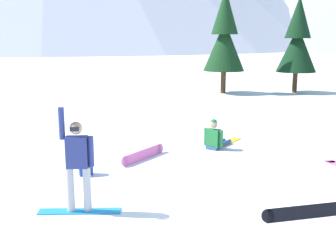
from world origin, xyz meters
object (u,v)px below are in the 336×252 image
Objects in this scene: pine_tree_slender at (224,37)px; loose_snowboard_far_spare at (306,211)px; pine_tree_twin at (297,41)px; snowboarder_foreground at (78,164)px; backpack_blue at (86,167)px; loose_snowboard_near_right at (143,154)px; snowboarder_midground at (216,138)px.

loose_snowboard_far_spare is at bearing -82.54° from pine_tree_slender.
snowboarder_foreground is at bearing -107.87° from pine_tree_twin.
snowboarder_foreground is 0.36× the size of pine_tree_twin.
pine_tree_slender is at bearing 83.97° from snowboarder_foreground.
pine_tree_twin is at bearing 68.09° from backpack_blue.
pine_tree_twin is (5.84, 15.61, 2.99)m from loose_snowboard_near_right.
loose_snowboard_far_spare is at bearing -18.55° from backpack_blue.
snowboarder_foreground is 2.37m from backpack_blue.
loose_snowboard_far_spare is at bearing 6.38° from snowboarder_foreground.
pine_tree_slender is 4.43m from pine_tree_twin.
pine_tree_slender reaches higher than pine_tree_twin.
snowboarder_foreground reaches higher than loose_snowboard_far_spare.
snowboarder_midground is 2.48m from loose_snowboard_near_right.
snowboarder_foreground is at bearing -96.03° from pine_tree_slender.
snowboarder_foreground is 20.41m from pine_tree_twin.
pine_tree_twin is (4.30, 1.03, -0.22)m from pine_tree_slender.
loose_snowboard_far_spare is 5.21m from backpack_blue.
backpack_blue is 18.75m from pine_tree_twin.
pine_tree_slender is (-2.33, 17.81, 3.22)m from loose_snowboard_far_spare.
pine_tree_slender is at bearing 80.81° from backpack_blue.
pine_tree_slender reaches higher than backpack_blue.
loose_snowboard_near_right is at bearing 55.81° from backpack_blue.
snowboarder_midground reaches higher than loose_snowboard_far_spare.
pine_tree_twin reaches higher than backpack_blue.
pine_tree_twin is (1.97, 18.84, 3.00)m from loose_snowboard_far_spare.
pine_tree_slender is (-0.37, 13.02, 3.03)m from snowboarder_midground.
snowboarder_midground is at bearing -88.35° from pine_tree_slender.
snowboarder_foreground reaches higher than backpack_blue.
snowboarder_foreground is at bearing -113.62° from snowboarder_midground.
snowboarder_foreground is 5.79m from snowboarder_midground.
snowboarder_foreground is 18.54m from pine_tree_slender.
loose_snowboard_near_right is at bearing 84.04° from snowboarder_foreground.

